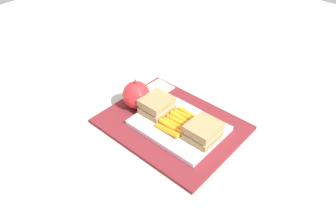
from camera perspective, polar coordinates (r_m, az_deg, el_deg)
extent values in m
plane|color=#B7AD99|center=(0.85, 0.63, -2.52)|extent=(2.40, 2.40, 0.00)
cube|color=maroon|center=(0.85, 0.63, -2.28)|extent=(0.36, 0.28, 0.01)
cube|color=white|center=(0.83, 1.94, -2.47)|extent=(0.23, 0.17, 0.01)
cube|color=#9E7A4C|center=(0.79, 6.34, -4.17)|extent=(0.07, 0.08, 0.02)
cube|color=beige|center=(0.78, 6.41, -3.48)|extent=(0.07, 0.07, 0.01)
cube|color=#9E7A4C|center=(0.77, 6.48, -2.78)|extent=(0.07, 0.08, 0.02)
cube|color=#9E7A4C|center=(0.86, -2.03, 0.58)|extent=(0.07, 0.08, 0.02)
cube|color=beige|center=(0.85, -2.05, 1.25)|extent=(0.07, 0.07, 0.01)
cube|color=#9E7A4C|center=(0.84, -2.07, 1.95)|extent=(0.07, 0.08, 0.02)
cylinder|color=orange|center=(0.85, 3.90, -0.38)|extent=(0.08, 0.01, 0.02)
cylinder|color=orange|center=(0.84, 3.14, -0.76)|extent=(0.08, 0.01, 0.02)
cylinder|color=orange|center=(0.83, 2.53, -1.29)|extent=(0.08, 0.01, 0.02)
cylinder|color=orange|center=(0.82, 1.90, -1.78)|extent=(0.08, 0.01, 0.02)
cylinder|color=orange|center=(0.81, 1.32, -2.38)|extent=(0.08, 0.01, 0.02)
cylinder|color=orange|center=(0.81, 0.57, -2.77)|extent=(0.08, 0.01, 0.02)
cylinder|color=orange|center=(0.80, -0.15, -3.37)|extent=(0.08, 0.01, 0.02)
sphere|color=red|center=(0.88, -5.75, 3.10)|extent=(0.08, 0.08, 0.08)
cylinder|color=brown|center=(0.86, -5.94, 5.50)|extent=(0.01, 0.01, 0.01)
cube|color=white|center=(0.97, -1.64, 4.42)|extent=(0.07, 0.07, 0.00)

